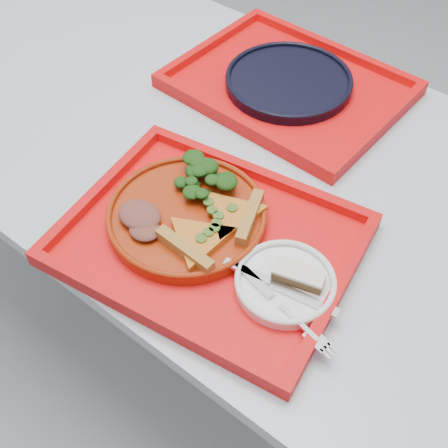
{
  "coord_description": "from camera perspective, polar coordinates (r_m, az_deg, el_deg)",
  "views": [
    {
      "loc": [
        0.63,
        -0.64,
        1.46
      ],
      "look_at": [
        0.28,
        -0.18,
        0.78
      ],
      "focal_mm": 45.0,
      "sensor_mm": 36.0,
      "label": 1
    }
  ],
  "objects": [
    {
      "name": "ground",
      "position": [
        1.72,
        -3.58,
        -8.88
      ],
      "size": [
        10.0,
        10.0,
        0.0
      ],
      "primitive_type": "plane",
      "color": "#94969C",
      "rests_on": "ground"
    },
    {
      "name": "table",
      "position": [
        1.19,
        -5.15,
        8.24
      ],
      "size": [
        1.6,
        0.8,
        0.75
      ],
      "color": "#A9B3BD",
      "rests_on": "ground"
    },
    {
      "name": "tray_main",
      "position": [
        0.9,
        -1.49,
        -1.9
      ],
      "size": [
        0.49,
        0.41,
        0.01
      ],
      "primitive_type": "cube",
      "rotation": [
        0.0,
        0.0,
        0.14
      ],
      "color": "red",
      "rests_on": "table"
    },
    {
      "name": "tray_far",
      "position": [
        1.21,
        6.52,
        13.58
      ],
      "size": [
        0.46,
        0.37,
        0.01
      ],
      "primitive_type": "cube",
      "rotation": [
        0.0,
        0.0,
        -0.04
      ],
      "color": "red",
      "rests_on": "table"
    },
    {
      "name": "dinner_plate",
      "position": [
        0.92,
        -3.78,
        0.73
      ],
      "size": [
        0.26,
        0.26,
        0.02
      ],
      "primitive_type": "cylinder",
      "color": "#922409",
      "rests_on": "tray_main"
    },
    {
      "name": "side_plate",
      "position": [
        0.84,
        6.21,
        -6.09
      ],
      "size": [
        0.15,
        0.15,
        0.01
      ],
      "primitive_type": "cylinder",
      "color": "white",
      "rests_on": "tray_main"
    },
    {
      "name": "navy_plate",
      "position": [
        1.2,
        6.58,
        14.11
      ],
      "size": [
        0.26,
        0.26,
        0.02
      ],
      "primitive_type": "cylinder",
      "color": "black",
      "rests_on": "tray_far"
    },
    {
      "name": "pizza_slice_a",
      "position": [
        0.87,
        -2.59,
        -1.41
      ],
      "size": [
        0.11,
        0.13,
        0.02
      ],
      "primitive_type": null,
      "rotation": [
        0.0,
        0.0,
        1.51
      ],
      "color": "gold",
      "rests_on": "dinner_plate"
    },
    {
      "name": "pizza_slice_b",
      "position": [
        0.9,
        0.77,
        1.18
      ],
      "size": [
        0.15,
        0.14,
        0.02
      ],
      "primitive_type": null,
      "rotation": [
        0.0,
        0.0,
        3.49
      ],
      "color": "gold",
      "rests_on": "dinner_plate"
    },
    {
      "name": "salad_heap",
      "position": [
        0.94,
        -2.19,
        4.92
      ],
      "size": [
        0.09,
        0.08,
        0.05
      ],
      "primitive_type": "ellipsoid",
      "color": "black",
      "rests_on": "dinner_plate"
    },
    {
      "name": "meat_portion",
      "position": [
        0.9,
        -8.57,
        0.9
      ],
      "size": [
        0.07,
        0.06,
        0.02
      ],
      "primitive_type": "ellipsoid",
      "color": "brown",
      "rests_on": "dinner_plate"
    },
    {
      "name": "dessert_bar",
      "position": [
        0.83,
        7.6,
        -5.23
      ],
      "size": [
        0.08,
        0.05,
        0.02
      ],
      "rotation": [
        0.0,
        0.0,
        0.27
      ],
      "color": "#51341B",
      "rests_on": "side_plate"
    },
    {
      "name": "knife",
      "position": [
        0.83,
        5.7,
        -6.33
      ],
      "size": [
        0.19,
        0.04,
        0.01
      ],
      "primitive_type": "cube",
      "rotation": [
        0.0,
        0.0,
        0.15
      ],
      "color": "silver",
      "rests_on": "side_plate"
    },
    {
      "name": "fork",
      "position": [
        0.81,
        5.62,
        -8.02
      ],
      "size": [
        0.19,
        0.06,
        0.01
      ],
      "primitive_type": "cube",
      "rotation": [
        0.0,
        0.0,
        -0.21
      ],
      "color": "silver",
      "rests_on": "side_plate"
    }
  ]
}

